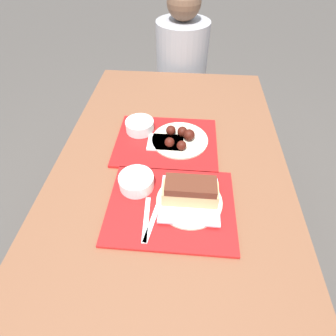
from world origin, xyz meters
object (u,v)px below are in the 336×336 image
at_px(bowl_coleslaw_far, 140,125).
at_px(person_seated_across, 183,54).
at_px(brisket_sandwich_plate, 190,195).
at_px(tray_far, 166,142).
at_px(bowl_coleslaw_near, 136,181).
at_px(tray_near, 171,206).
at_px(wings_plate_far, 180,138).

relative_size(bowl_coleslaw_far, person_seated_across, 0.18).
bearing_deg(brisket_sandwich_plate, tray_far, 108.70).
bearing_deg(person_seated_across, bowl_coleslaw_near, -95.92).
relative_size(tray_near, person_seated_across, 0.63).
distance_m(tray_far, person_seated_across, 0.87).
height_order(wings_plate_far, person_seated_across, person_seated_across).
bearing_deg(bowl_coleslaw_near, tray_far, 72.00).
relative_size(tray_near, bowl_coleslaw_near, 3.45).
height_order(tray_far, wings_plate_far, wings_plate_far).
height_order(bowl_coleslaw_near, bowl_coleslaw_far, same).
relative_size(bowl_coleslaw_near, wings_plate_far, 0.52).
bearing_deg(bowl_coleslaw_near, bowl_coleslaw_far, 96.89).
height_order(bowl_coleslaw_near, brisket_sandwich_plate, brisket_sandwich_plate).
relative_size(brisket_sandwich_plate, wings_plate_far, 0.94).
relative_size(tray_near, brisket_sandwich_plate, 1.90).
xyz_separation_m(tray_near, tray_far, (-0.05, 0.33, 0.00)).
bearing_deg(bowl_coleslaw_far, tray_near, -67.08).
bearing_deg(bowl_coleslaw_near, wings_plate_far, 61.68).
bearing_deg(person_seated_across, bowl_coleslaw_far, -100.97).
distance_m(tray_near, wings_plate_far, 0.34).
bearing_deg(person_seated_across, brisket_sandwich_plate, -86.48).
distance_m(tray_near, person_seated_across, 1.20).
bearing_deg(tray_near, person_seated_across, 90.58).
relative_size(tray_near, bowl_coleslaw_far, 3.45).
height_order(tray_near, bowl_coleslaw_near, bowl_coleslaw_near).
xyz_separation_m(wings_plate_far, person_seated_across, (-0.02, 0.86, -0.01)).
xyz_separation_m(brisket_sandwich_plate, person_seated_across, (-0.07, 1.18, -0.03)).
xyz_separation_m(tray_far, person_seated_across, (0.03, 0.87, 0.02)).
height_order(tray_near, person_seated_across, person_seated_across).
height_order(brisket_sandwich_plate, bowl_coleslaw_far, brisket_sandwich_plate).
xyz_separation_m(tray_far, bowl_coleslaw_near, (-0.08, -0.26, 0.03)).
distance_m(tray_near, bowl_coleslaw_far, 0.43).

